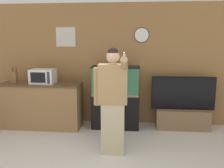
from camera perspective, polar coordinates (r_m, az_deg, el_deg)
The scene contains 7 objects.
wall_back_paneled at distance 5.49m, azimuth -1.73°, elevation 4.59°, with size 10.00×0.08×2.60m.
counter_island at distance 5.45m, azimuth -15.70°, elevation -4.70°, with size 1.67×0.58×0.94m.
microwave at distance 5.31m, azimuth -15.51°, elevation 1.70°, with size 0.49×0.35×0.29m.
knife_block at distance 5.59m, azimuth -21.44°, elevation 1.51°, with size 0.11×0.11×0.34m.
aquarium_on_stand at distance 5.17m, azimuth 0.83°, elevation -3.09°, with size 0.98×0.40×1.30m.
tv_on_stand at distance 5.41m, azimuth 15.78°, elevation -6.45°, with size 1.30×0.40×1.09m.
person_standing at distance 3.94m, azimuth 0.07°, elevation -3.64°, with size 0.54×0.41×1.72m.
Camera 1 is at (0.70, -2.48, 1.83)m, focal length 40.00 mm.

